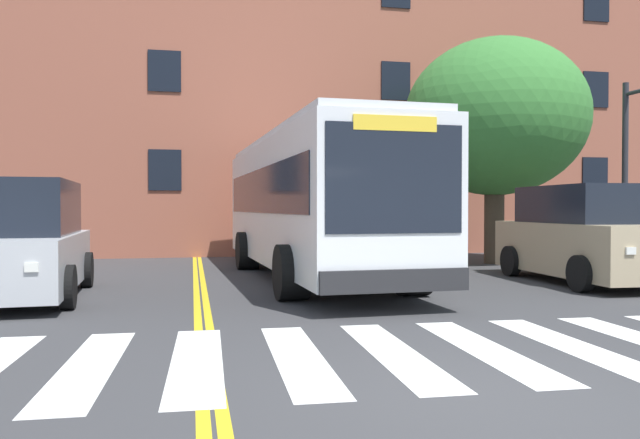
{
  "coord_description": "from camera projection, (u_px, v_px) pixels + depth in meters",
  "views": [
    {
      "loc": [
        -2.68,
        -5.12,
        1.72
      ],
      "look_at": [
        0.19,
        8.83,
        1.45
      ],
      "focal_mm": 35.0,
      "sensor_mm": 36.0,
      "label": 1
    }
  ],
  "objects": [
    {
      "name": "car_tan_far_lane",
      "position": [
        583.0,
        236.0,
        14.31
      ],
      "size": [
        2.43,
        5.03,
        2.23
      ],
      "color": "tan",
      "rests_on": "ground"
    },
    {
      "name": "car_teal_behind_bus",
      "position": [
        265.0,
        230.0,
        24.59
      ],
      "size": [
        2.24,
        3.81,
        1.82
      ],
      "color": "#236B70",
      "rests_on": "ground"
    },
    {
      "name": "ground_plane",
      "position": [
        497.0,
        399.0,
        5.59
      ],
      "size": [
        120.0,
        120.0,
        0.0
      ],
      "primitive_type": "plane",
      "color": "#38383A"
    },
    {
      "name": "lane_line_yellow_inner",
      "position": [
        195.0,
        260.0,
        20.62
      ],
      "size": [
        0.12,
        36.0,
        0.01
      ],
      "primitive_type": "cube",
      "color": "gold",
      "rests_on": "ground"
    },
    {
      "name": "lane_line_yellow_outer",
      "position": [
        200.0,
        259.0,
        20.66
      ],
      "size": [
        0.12,
        36.0,
        0.01
      ],
      "primitive_type": "cube",
      "color": "gold",
      "rests_on": "ground"
    },
    {
      "name": "crosswalk",
      "position": [
        440.0,
        350.0,
        7.48
      ],
      "size": [
        15.55,
        3.88,
        0.01
      ],
      "color": "white",
      "rests_on": "ground"
    },
    {
      "name": "car_silver_near_lane",
      "position": [
        24.0,
        243.0,
        11.74
      ],
      "size": [
        2.37,
        5.04,
        2.24
      ],
      "color": "#B7BABF",
      "rests_on": "ground"
    },
    {
      "name": "street_tree_curbside_large",
      "position": [
        495.0,
        118.0,
        19.19
      ],
      "size": [
        5.97,
        6.24,
        6.9
      ],
      "color": "#4C3D2D",
      "rests_on": "ground"
    },
    {
      "name": "city_bus",
      "position": [
        311.0,
        202.0,
        15.19
      ],
      "size": [
        3.32,
        11.48,
        3.43
      ],
      "color": "white",
      "rests_on": "ground"
    },
    {
      "name": "building_facade",
      "position": [
        268.0,
        107.0,
        26.68
      ],
      "size": [
        30.93,
        9.6,
        12.03
      ],
      "color": "#9E5642",
      "rests_on": "ground"
    }
  ]
}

